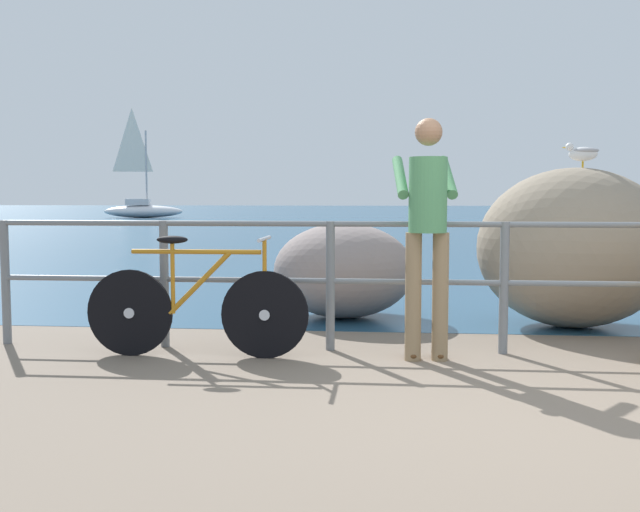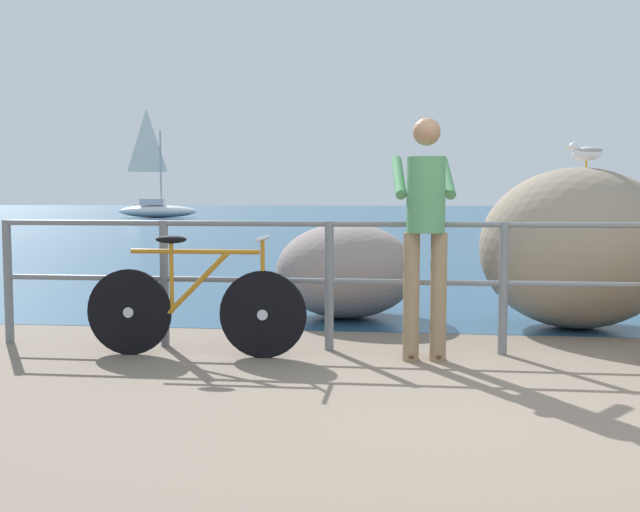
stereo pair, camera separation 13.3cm
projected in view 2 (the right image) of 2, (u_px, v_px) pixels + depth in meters
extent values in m
cube|color=#756656|center=(432.00, 236.00, 23.75)|extent=(120.00, 120.00, 0.10)
cube|color=navy|center=(420.00, 214.00, 51.06)|extent=(120.00, 90.00, 0.01)
cylinder|color=slate|center=(8.00, 281.00, 6.16)|extent=(0.07, 0.07, 1.02)
cylinder|color=slate|center=(164.00, 284.00, 6.00)|extent=(0.07, 0.07, 1.02)
cylinder|color=slate|center=(329.00, 286.00, 5.84)|extent=(0.07, 0.07, 1.02)
cylinder|color=slate|center=(503.00, 289.00, 5.68)|extent=(0.07, 0.07, 1.02)
cylinder|color=slate|center=(505.00, 225.00, 5.64)|extent=(8.05, 0.04, 0.04)
cylinder|color=slate|center=(503.00, 283.00, 5.68)|extent=(8.05, 0.04, 0.04)
cylinder|color=black|center=(129.00, 312.00, 5.69)|extent=(0.66, 0.04, 0.66)
cylinder|color=#B7BCC6|center=(129.00, 312.00, 5.69)|extent=(0.08, 0.06, 0.08)
cylinder|color=black|center=(263.00, 315.00, 5.57)|extent=(0.66, 0.04, 0.66)
cylinder|color=#B7BCC6|center=(263.00, 315.00, 5.57)|extent=(0.08, 0.06, 0.08)
cylinder|color=#B27219|center=(195.00, 252.00, 5.59)|extent=(0.99, 0.04, 0.04)
cylinder|color=#B27219|center=(198.00, 283.00, 5.61)|extent=(0.50, 0.04, 0.50)
cylinder|color=#B27219|center=(172.00, 278.00, 5.63)|extent=(0.03, 0.03, 0.53)
ellipsoid|color=black|center=(171.00, 239.00, 5.60)|extent=(0.24, 0.10, 0.06)
cylinder|color=#B27219|center=(263.00, 277.00, 5.55)|extent=(0.03, 0.03, 0.57)
cylinder|color=#B7BCC6|center=(262.00, 239.00, 5.52)|extent=(0.03, 0.48, 0.03)
cylinder|color=#8C7251|center=(411.00, 297.00, 5.46)|extent=(0.12, 0.12, 0.95)
ellipsoid|color=#513319|center=(410.00, 354.00, 5.56)|extent=(0.12, 0.27, 0.08)
cylinder|color=#8C7251|center=(438.00, 297.00, 5.46)|extent=(0.12, 0.12, 0.95)
ellipsoid|color=#513319|center=(437.00, 354.00, 5.55)|extent=(0.12, 0.27, 0.08)
cylinder|color=#4C8C59|center=(426.00, 195.00, 5.40)|extent=(0.28, 0.28, 0.55)
sphere|color=#9E7051|center=(427.00, 132.00, 5.36)|extent=(0.20, 0.20, 0.20)
cylinder|color=#4C8C59|center=(399.00, 177.00, 5.63)|extent=(0.13, 0.52, 0.34)
cylinder|color=#4C8C59|center=(446.00, 177.00, 5.62)|extent=(0.13, 0.52, 0.34)
ellipsoid|color=gray|center=(577.00, 248.00, 6.81)|extent=(1.77, 1.43, 1.48)
ellipsoid|color=gray|center=(346.00, 270.00, 7.43)|extent=(1.40, 1.30, 0.95)
cylinder|color=gold|center=(586.00, 164.00, 6.78)|extent=(0.01, 0.01, 0.06)
cylinder|color=gold|center=(587.00, 164.00, 6.82)|extent=(0.01, 0.01, 0.06)
ellipsoid|color=white|center=(587.00, 154.00, 6.79)|extent=(0.28, 0.21, 0.13)
ellipsoid|color=#9E9EA3|center=(589.00, 150.00, 6.78)|extent=(0.27, 0.21, 0.06)
sphere|color=white|center=(573.00, 146.00, 6.85)|extent=(0.08, 0.08, 0.08)
cone|color=gold|center=(568.00, 147.00, 6.87)|extent=(0.06, 0.04, 0.02)
ellipsoid|color=white|center=(158.00, 211.00, 42.20)|extent=(4.55, 2.00, 0.70)
cube|color=silver|center=(152.00, 202.00, 42.14)|extent=(1.41, 1.00, 0.36)
cylinder|color=#B2B2B7|center=(161.00, 168.00, 42.01)|extent=(0.10, 0.10, 4.20)
pyramid|color=white|center=(147.00, 140.00, 41.85)|extent=(1.59, 0.32, 3.57)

